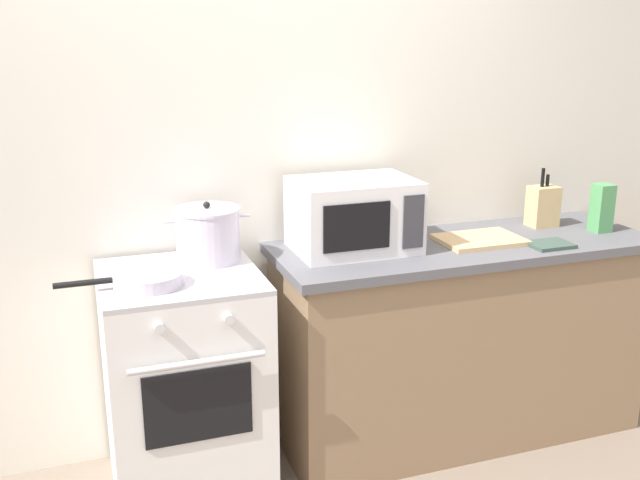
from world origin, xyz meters
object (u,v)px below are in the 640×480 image
cutting_board (480,240)px  pasta_box (602,208)px  stock_pot (208,234)px  frying_pan (147,279)px  knife_block (543,206)px  stove (185,384)px  oven_mitt (550,245)px  microwave (354,215)px

cutting_board → pasta_box: (0.61, -0.03, 0.10)m
stock_pot → pasta_box: bearing=-5.3°
frying_pan → knife_block: bearing=7.1°
pasta_box → stove: bearing=179.1°
stock_pot → frying_pan: (-0.27, -0.22, -0.08)m
stove → cutting_board: 1.39m
stove → cutting_board: (1.31, 0.00, 0.47)m
cutting_board → oven_mitt: 0.29m
oven_mitt → microwave: bearing=163.6°
stove → frying_pan: frying_pan is taller
cutting_board → stove: bearing=-180.0°
pasta_box → stock_pot: bearing=174.7°
knife_block → oven_mitt: bearing=-119.7°
pasta_box → oven_mitt: 0.40m
stove → pasta_box: bearing=-0.9°
stove → cutting_board: bearing=0.0°
stove → knife_block: 1.82m
stove → microwave: (0.75, 0.08, 0.61)m
stove → frying_pan: size_ratio=2.02×
microwave → pasta_box: 1.18m
frying_pan → cutting_board: bearing=3.6°
knife_block → frying_pan: bearing=-172.9°
microwave → oven_mitt: size_ratio=2.78×
oven_mitt → stove: bearing=174.2°
frying_pan → pasta_box: (2.05, 0.06, 0.08)m
stove → microwave: size_ratio=1.84×
cutting_board → oven_mitt: (0.25, -0.16, -0.00)m
stock_pot → microwave: size_ratio=0.69×
stock_pot → pasta_box: stock_pot is taller
frying_pan → knife_block: (1.86, 0.23, 0.07)m
stock_pot → microwave: 0.61m
stove → frying_pan: 0.51m
frying_pan → cutting_board: frying_pan is taller
microwave → cutting_board: 0.59m
cutting_board → stock_pot: bearing=173.4°
cutting_board → oven_mitt: bearing=-33.0°
stock_pot → knife_block: bearing=0.2°
stove → knife_block: (1.73, 0.14, 0.56)m
microwave → pasta_box: (1.18, -0.11, -0.04)m
stock_pot → microwave: (0.60, -0.06, 0.04)m
cutting_board → pasta_box: pasta_box is taller
frying_pan → microwave: size_ratio=0.91×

